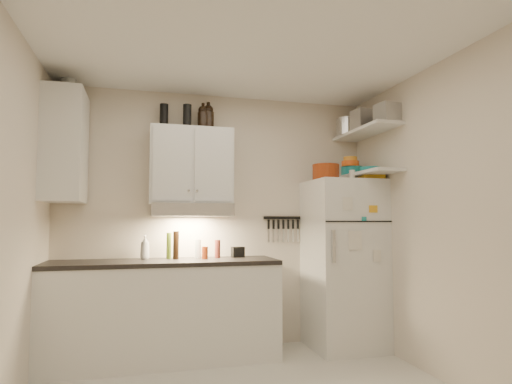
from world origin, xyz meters
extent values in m
cube|color=white|center=(0.00, 0.00, 2.61)|extent=(3.20, 3.00, 0.02)
cube|color=beige|center=(0.00, 1.51, 1.30)|extent=(3.20, 0.02, 2.60)
cube|color=beige|center=(1.61, 0.00, 1.30)|extent=(0.02, 3.00, 2.60)
cube|color=white|center=(-0.55, 1.20, 0.44)|extent=(2.10, 0.60, 0.88)
cube|color=black|center=(-0.55, 1.20, 0.90)|extent=(2.10, 0.62, 0.04)
cube|color=white|center=(-0.30, 1.33, 1.83)|extent=(0.80, 0.33, 0.75)
cube|color=white|center=(-1.44, 1.20, 1.95)|extent=(0.33, 0.55, 1.00)
cube|color=silver|center=(-0.30, 1.27, 1.39)|extent=(0.76, 0.46, 0.12)
cube|color=white|center=(1.25, 1.16, 0.85)|extent=(0.70, 0.68, 1.70)
cube|color=white|center=(1.45, 1.02, 2.20)|extent=(0.30, 0.95, 0.03)
cube|color=white|center=(1.45, 1.02, 1.76)|extent=(0.30, 0.95, 0.03)
cube|color=black|center=(0.70, 1.49, 1.32)|extent=(0.42, 0.02, 0.03)
cylinder|color=maroon|center=(1.04, 1.10, 1.78)|extent=(0.35, 0.35, 0.16)
cube|color=gold|center=(1.50, 1.01, 1.74)|extent=(0.27, 0.31, 0.09)
cylinder|color=silver|center=(1.29, 1.03, 1.75)|extent=(0.07, 0.07, 0.10)
cylinder|color=silver|center=(1.39, 1.31, 2.31)|extent=(0.27, 0.27, 0.18)
cube|color=#AAAAAD|center=(1.41, 1.01, 2.32)|extent=(0.23, 0.21, 0.20)
cube|color=#AAAAAD|center=(1.49, 0.69, 2.31)|extent=(0.21, 0.21, 0.19)
cylinder|color=teal|center=(1.42, 1.27, 1.82)|extent=(0.23, 0.23, 0.09)
cylinder|color=#ED5616|center=(1.38, 1.24, 1.90)|extent=(0.18, 0.18, 0.06)
cylinder|color=orange|center=(1.38, 1.24, 1.95)|extent=(0.14, 0.14, 0.05)
cylinder|color=teal|center=(1.46, 0.96, 1.80)|extent=(0.27, 0.27, 0.05)
cylinder|color=black|center=(-0.34, 1.33, 2.32)|extent=(0.09, 0.09, 0.24)
cylinder|color=black|center=(-0.57, 1.38, 2.32)|extent=(0.10, 0.10, 0.24)
cylinder|color=silver|center=(-1.45, 1.32, 2.54)|extent=(0.18, 0.18, 0.18)
imported|color=white|center=(-0.73, 1.36, 1.05)|extent=(0.13, 0.13, 0.26)
cylinder|color=#5C241B|center=(-0.03, 1.32, 1.01)|extent=(0.06, 0.06, 0.18)
cylinder|color=#546F1B|center=(-0.50, 1.35, 1.05)|extent=(0.06, 0.06, 0.25)
cylinder|color=black|center=(-0.44, 1.27, 1.05)|extent=(0.07, 0.07, 0.27)
cylinder|color=silver|center=(-0.23, 1.32, 1.01)|extent=(0.07, 0.07, 0.18)
cylinder|color=maroon|center=(-0.17, 1.23, 0.98)|extent=(0.08, 0.08, 0.12)
cube|color=black|center=(0.18, 1.36, 0.97)|extent=(0.13, 0.10, 0.10)
camera|label=1|loc=(-0.75, -2.89, 1.28)|focal=30.00mm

